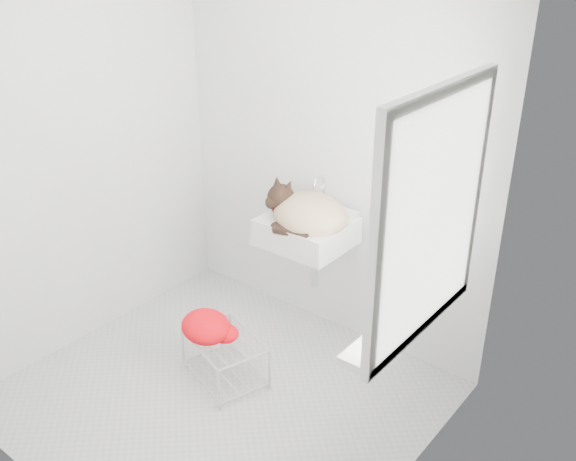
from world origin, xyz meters
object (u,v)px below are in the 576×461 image
Objects in this scene: sink at (307,219)px; bottle_b at (393,326)px; bottle_a at (387,332)px; bottle_c at (421,302)px; cat at (307,214)px; wire_rack at (225,356)px.

sink is 1.16m from bottle_b.
sink and bottle_b have the same top height.
sink is 2.22× the size of bottle_a.
cat is at bearing 158.27° from bottle_c.
bottle_a reaches higher than wire_rack.
sink is 0.93m from wire_rack.
sink is 0.05m from cat.
bottle_b is at bearing 90.00° from bottle_a.
bottle_a is 1.22× the size of bottle_c.
bottle_c is at bearing -11.92° from cat.
wire_rack is 2.31× the size of bottle_b.
wire_rack is at bearing -169.24° from bottle_c.
sink is 1.04m from bottle_c.
cat is at bearing 146.51° from bottle_b.
bottle_c is (1.09, 0.21, 0.70)m from wire_rack.
bottle_a reaches higher than sink.
wire_rack is 2.50× the size of bottle_c.
cat is 2.30× the size of bottle_a.
cat is at bearing -57.85° from sink.
bottle_c is at bearing 90.00° from bottle_b.
cat is at bearing 76.75° from wire_rack.
bottle_b reaches higher than bottle_c.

